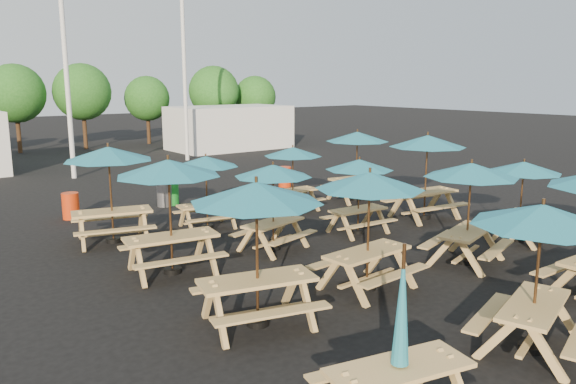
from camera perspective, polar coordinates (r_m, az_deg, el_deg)
ground at (r=14.64m, az=3.61°, el=-5.13°), size 120.00×120.00×0.00m
picnic_unit_0 at (r=7.08m, az=11.31°, el=-15.67°), size 2.09×1.92×2.29m
picnic_unit_1 at (r=9.24m, az=-3.22°, el=-0.94°), size 2.74×2.74×2.52m
picnic_unit_2 at (r=12.10m, az=-12.04°, el=1.75°), size 2.59×2.59×2.52m
picnic_unit_3 at (r=14.90m, az=-17.76°, el=3.19°), size 2.73×2.73×2.52m
picnic_unit_4 at (r=9.14m, az=24.37°, el=-2.97°), size 2.61×2.61×2.36m
picnic_unit_5 at (r=11.01m, az=8.28°, el=0.44°), size 2.27×2.27×2.41m
picnic_unit_6 at (r=13.59m, az=-1.53°, el=1.66°), size 2.31×2.31×2.15m
picnic_unit_7 at (r=15.84m, az=-8.34°, el=2.67°), size 2.13×2.13×2.08m
picnic_unit_9 at (r=13.14m, az=18.09°, el=1.54°), size 2.58×2.58×2.35m
picnic_unit_10 at (r=15.23m, az=7.26°, el=2.33°), size 1.97×1.97×2.07m
picnic_unit_11 at (r=17.78m, az=0.49°, el=3.73°), size 1.92×1.92×2.08m
picnic_unit_13 at (r=15.56m, az=22.80°, el=1.88°), size 2.35×2.35×2.12m
picnic_unit_14 at (r=17.23m, az=13.97°, el=4.55°), size 2.56×2.56×2.56m
picnic_unit_15 at (r=19.51m, az=7.05°, el=5.20°), size 2.43×2.43×2.43m
waste_bin_0 at (r=18.23m, az=-21.21°, el=-1.32°), size 0.50×0.50×0.80m
waste_bin_1 at (r=19.32m, az=-11.77°, el=-0.11°), size 0.50×0.50×0.80m
waste_bin_2 at (r=19.14m, az=-12.44°, el=-0.24°), size 0.50×0.50×0.80m
waste_bin_3 at (r=22.14m, az=-0.32°, el=1.56°), size 0.50×0.50×0.80m
mast_0 at (r=25.65m, az=-21.85°, el=14.66°), size 0.20×0.20×12.00m
mast_1 at (r=29.96m, az=-10.58°, el=14.65°), size 0.20×0.20×12.00m
event_tent_1 at (r=34.85m, az=-5.97°, el=6.53°), size 7.00×4.00×2.60m
tree_3 at (r=36.04m, az=-25.99°, el=8.98°), size 3.36×3.36×5.09m
tree_4 at (r=36.54m, az=-20.18°, el=9.52°), size 3.41×3.41×5.17m
tree_5 at (r=38.49m, az=-14.12°, el=9.19°), size 2.94×2.94×4.45m
tree_6 at (r=38.71m, az=-7.55°, el=10.11°), size 3.38×3.38×5.13m
tree_7 at (r=40.57m, az=-3.36°, el=9.62°), size 2.95×2.95×4.48m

